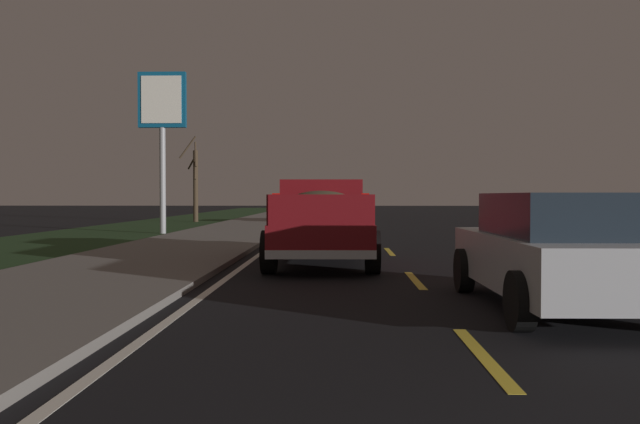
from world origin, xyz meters
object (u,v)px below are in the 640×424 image
(sedan_tan, at_px, (330,209))
(bare_tree_far, at_px, (195,182))
(gas_price_sign, at_px, (162,113))
(sedan_silver, at_px, (557,250))
(pickup_truck, at_px, (321,220))

(sedan_tan, distance_m, bare_tree_far, 8.25)
(gas_price_sign, bearing_deg, bare_tree_far, 6.33)
(sedan_silver, xyz_separation_m, sedan_tan, (26.90, 3.39, 0.00))
(sedan_tan, xyz_separation_m, gas_price_sign, (-9.72, 6.54, 4.02))
(pickup_truck, height_order, sedan_tan, pickup_truck)
(sedan_silver, bearing_deg, gas_price_sign, 30.03)
(sedan_silver, relative_size, bare_tree_far, 0.89)
(sedan_tan, height_order, gas_price_sign, gas_price_sign)
(pickup_truck, distance_m, sedan_tan, 21.18)
(sedan_tan, distance_m, gas_price_sign, 12.38)
(sedan_tan, bearing_deg, pickup_truck, -179.71)
(sedan_tan, relative_size, bare_tree_far, 0.89)
(pickup_truck, relative_size, bare_tree_far, 1.10)
(sedan_tan, bearing_deg, sedan_silver, -172.82)
(sedan_silver, distance_m, sedan_tan, 27.11)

